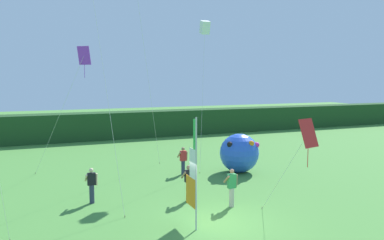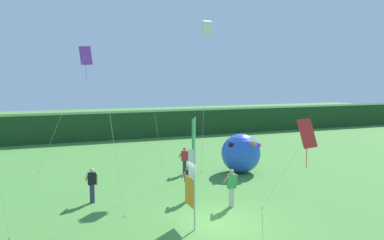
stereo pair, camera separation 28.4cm
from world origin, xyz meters
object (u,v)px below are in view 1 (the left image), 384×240
object	(u,v)px
inflatable_balloon	(239,153)
kite_purple_diamond_3	(82,61)
kite_white_box_1	(205,28)
person_far_left	(183,160)
kite_red_diamond_4	(307,136)
banner_flag	(193,175)
person_far_right	(189,182)
person_near_banner	(232,187)
person_mid_field	(92,185)

from	to	relation	value
inflatable_balloon	kite_purple_diamond_3	world-z (taller)	kite_purple_diamond_3
kite_white_box_1	person_far_left	bearing A→B (deg)	-152.43
inflatable_balloon	kite_red_diamond_4	bearing A→B (deg)	-105.13
banner_flag	kite_purple_diamond_3	distance (m)	10.24
kite_white_box_1	kite_red_diamond_4	xyz separation A→B (m)	(-0.97, -10.92, -5.08)
kite_white_box_1	kite_red_diamond_4	size ratio (longest dim) A/B	2.17
kite_purple_diamond_3	kite_red_diamond_4	size ratio (longest dim) A/B	1.74
person_far_left	person_far_right	bearing A→B (deg)	-108.06
person_near_banner	inflatable_balloon	distance (m)	6.37
person_far_right	kite_purple_diamond_3	xyz separation A→B (m)	(-3.96, 5.66, 5.69)
person_far_left	kite_purple_diamond_3	distance (m)	7.99
person_near_banner	kite_red_diamond_4	distance (m)	4.74
banner_flag	person_far_right	distance (m)	3.40
person_near_banner	person_far_right	world-z (taller)	person_near_banner
kite_white_box_1	kite_red_diamond_4	distance (m)	12.08
banner_flag	kite_purple_diamond_3	bearing A→B (deg)	108.60
banner_flag	kite_red_diamond_4	size ratio (longest dim) A/B	1.00
person_far_right	person_mid_field	bearing A→B (deg)	162.22
banner_flag	person_near_banner	world-z (taller)	banner_flag
inflatable_balloon	kite_purple_diamond_3	xyz separation A→B (m)	(-8.81, 1.76, 5.40)
kite_red_diamond_4	person_near_banner	bearing A→B (deg)	103.73
person_near_banner	kite_purple_diamond_3	size ratio (longest dim) A/B	0.23
banner_flag	kite_white_box_1	size ratio (longest dim) A/B	0.46
person_far_right	kite_red_diamond_4	bearing A→B (deg)	-65.72
banner_flag	inflatable_balloon	xyz separation A→B (m)	(5.88, 6.93, -0.85)
banner_flag	kite_red_diamond_4	bearing A→B (deg)	-33.15
kite_red_diamond_4	kite_white_box_1	bearing A→B (deg)	84.94
person_near_banner	kite_white_box_1	world-z (taller)	kite_white_box_1
kite_red_diamond_4	inflatable_balloon	bearing A→B (deg)	74.87
banner_flag	kite_purple_diamond_3	world-z (taller)	kite_purple_diamond_3
inflatable_balloon	kite_red_diamond_4	xyz separation A→B (m)	(-2.48, -9.16, 2.44)
banner_flag	person_far_right	world-z (taller)	banner_flag
person_mid_field	kite_white_box_1	world-z (taller)	kite_white_box_1
person_far_right	banner_flag	bearing A→B (deg)	-108.83
person_near_banner	banner_flag	bearing A→B (deg)	-148.00
person_far_left	kite_red_diamond_4	bearing A→B (deg)	-85.22
person_mid_field	person_far_left	distance (m)	6.65
person_mid_field	kite_purple_diamond_3	xyz separation A→B (m)	(0.23, 4.31, 5.72)
person_near_banner	person_mid_field	distance (m)	6.31
inflatable_balloon	person_far_right	bearing A→B (deg)	-141.20
person_far_right	person_near_banner	bearing A→B (deg)	-45.62
banner_flag	person_far_left	distance (m)	8.25
person_near_banner	person_mid_field	bearing A→B (deg)	153.39
person_near_banner	person_far_left	distance (m)	6.20
person_near_banner	person_far_right	bearing A→B (deg)	134.38
person_far_left	person_near_banner	bearing A→B (deg)	-90.82
kite_purple_diamond_3	person_mid_field	bearing A→B (deg)	-93.06
person_far_left	kite_white_box_1	bearing A→B (deg)	27.57
person_far_right	inflatable_balloon	size ratio (longest dim) A/B	0.71
person_mid_field	person_far_right	size ratio (longest dim) A/B	0.97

